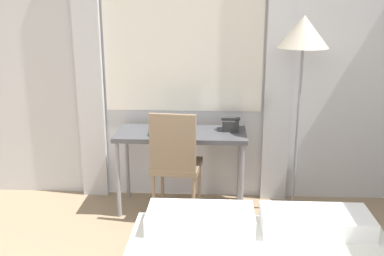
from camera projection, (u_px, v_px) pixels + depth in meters
name	position (u px, v px, depth m)	size (l,w,h in m)	color
wall_back_with_window	(198.00, 56.00, 4.08)	(5.11, 0.13, 2.70)	silver
desk	(181.00, 139.00, 3.97)	(1.15, 0.49, 0.73)	#4C4C51
desk_chair	(175.00, 160.00, 3.77)	(0.44, 0.44, 0.98)	#8C7259
standing_lamp	(303.00, 44.00, 3.67)	(0.42, 0.42, 1.73)	#4C4C51
telephone	(230.00, 124.00, 3.99)	(0.17, 0.16, 0.12)	#2D2D2D
book	(166.00, 132.00, 3.91)	(0.31, 0.20, 0.02)	#33664C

